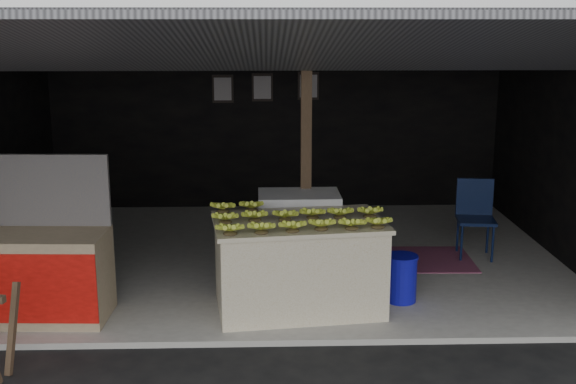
{
  "coord_description": "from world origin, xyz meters",
  "views": [
    {
      "loc": [
        -0.15,
        -6.11,
        2.91
      ],
      "look_at": [
        0.08,
        1.52,
        1.1
      ],
      "focal_mm": 45.0,
      "sensor_mm": 36.0,
      "label": 1
    }
  ],
  "objects_px": {
    "banana_table": "(299,264)",
    "plastic_chair": "(475,211)",
    "water_barrel": "(401,279)",
    "neighbor_stall": "(28,271)",
    "white_crate": "(299,237)"
  },
  "relations": [
    {
      "from": "banana_table",
      "to": "plastic_chair",
      "type": "distance_m",
      "value": 2.81
    },
    {
      "from": "banana_table",
      "to": "plastic_chair",
      "type": "xyz_separation_m",
      "value": [
        2.26,
        1.66,
        0.1
      ]
    },
    {
      "from": "banana_table",
      "to": "water_barrel",
      "type": "height_order",
      "value": "banana_table"
    },
    {
      "from": "neighbor_stall",
      "to": "plastic_chair",
      "type": "height_order",
      "value": "neighbor_stall"
    },
    {
      "from": "water_barrel",
      "to": "plastic_chair",
      "type": "xyz_separation_m",
      "value": [
        1.18,
        1.5,
        0.33
      ]
    },
    {
      "from": "banana_table",
      "to": "neighbor_stall",
      "type": "bearing_deg",
      "value": 176.14
    },
    {
      "from": "banana_table",
      "to": "water_barrel",
      "type": "relative_size",
      "value": 3.84
    },
    {
      "from": "white_crate",
      "to": "banana_table",
      "type": "bearing_deg",
      "value": -93.28
    },
    {
      "from": "neighbor_stall",
      "to": "plastic_chair",
      "type": "bearing_deg",
      "value": 22.77
    },
    {
      "from": "white_crate",
      "to": "plastic_chair",
      "type": "relative_size",
      "value": 1.05
    },
    {
      "from": "white_crate",
      "to": "neighbor_stall",
      "type": "bearing_deg",
      "value": -159.99
    },
    {
      "from": "neighbor_stall",
      "to": "white_crate",
      "type": "bearing_deg",
      "value": 23.05
    },
    {
      "from": "neighbor_stall",
      "to": "plastic_chair",
      "type": "xyz_separation_m",
      "value": [
        4.91,
        1.82,
        0.09
      ]
    },
    {
      "from": "water_barrel",
      "to": "plastic_chair",
      "type": "relative_size",
      "value": 0.49
    },
    {
      "from": "neighbor_stall",
      "to": "water_barrel",
      "type": "relative_size",
      "value": 3.39
    }
  ]
}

